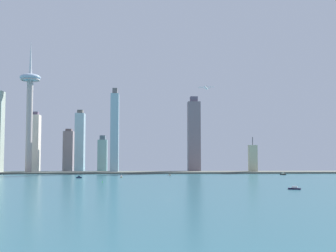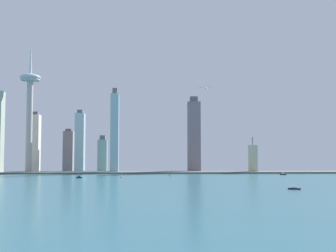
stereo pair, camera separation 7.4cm
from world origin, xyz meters
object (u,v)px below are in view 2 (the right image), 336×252
(skyscraper_5, at_px, (103,155))
(skyscraper_3, at_px, (253,159))
(airplane, at_px, (206,88))
(boat_0, at_px, (283,174))
(boat_2, at_px, (294,188))
(skyscraper_4, at_px, (194,136))
(boat_4, at_px, (170,175))
(skyscraper_7, at_px, (69,151))
(boat_5, at_px, (79,177))
(boat_1, at_px, (121,177))
(skyscraper_2, at_px, (115,132))
(observation_tower, at_px, (30,99))
(skyscraper_6, at_px, (80,142))
(skyscraper_0, at_px, (35,143))
(channel_buoy_0, at_px, (102,182))

(skyscraper_5, bearing_deg, skyscraper_3, -9.14)
(airplane, bearing_deg, skyscraper_3, 114.39)
(boat_0, distance_m, boat_2, 347.96)
(skyscraper_4, bearing_deg, boat_4, -111.56)
(skyscraper_7, bearing_deg, boat_0, -23.12)
(boat_5, bearing_deg, boat_1, -16.81)
(skyscraper_2, height_order, skyscraper_3, skyscraper_2)
(boat_0, height_order, boat_1, boat_1)
(skyscraper_3, distance_m, skyscraper_4, 137.57)
(observation_tower, height_order, boat_4, observation_tower)
(skyscraper_6, height_order, skyscraper_7, skyscraper_6)
(boat_4, height_order, airplane, airplane)
(observation_tower, relative_size, skyscraper_5, 3.48)
(observation_tower, height_order, boat_0, observation_tower)
(skyscraper_5, xyz_separation_m, boat_5, (-13.93, -231.70, -35.96))
(observation_tower, relative_size, skyscraper_2, 1.57)
(skyscraper_6, height_order, boat_2, skyscraper_6)
(boat_2, bearing_deg, skyscraper_6, 147.93)
(skyscraper_7, bearing_deg, airplane, -21.73)
(skyscraper_2, distance_m, boat_5, 211.67)
(skyscraper_6, height_order, boat_1, skyscraper_6)
(skyscraper_0, distance_m, boat_5, 300.92)
(skyscraper_6, xyz_separation_m, boat_5, (37.82, -246.39, -65.16))
(skyscraper_0, height_order, boat_1, skyscraper_0)
(skyscraper_0, relative_size, boat_0, 10.20)
(skyscraper_6, distance_m, airplane, 304.90)
(channel_buoy_0, bearing_deg, skyscraper_4, 64.11)
(boat_2, height_order, boat_5, boat_5)
(skyscraper_2, height_order, boat_0, skyscraper_2)
(boat_4, relative_size, airplane, 0.32)
(skyscraper_0, xyz_separation_m, boat_2, (414.34, -497.61, -63.93))
(skyscraper_0, height_order, skyscraper_5, skyscraper_0)
(boat_0, height_order, boat_4, boat_4)
(skyscraper_6, xyz_separation_m, boat_0, (409.09, -150.65, -65.14))
(skyscraper_7, relative_size, boat_4, 9.22)
(skyscraper_2, bearing_deg, skyscraper_3, -1.80)
(boat_5, height_order, channel_buoy_0, boat_5)
(boat_1, bearing_deg, skyscraper_2, 0.37)
(skyscraper_2, distance_m, channel_buoy_0, 314.76)
(skyscraper_6, bearing_deg, skyscraper_4, -4.58)
(boat_1, relative_size, channel_buoy_0, 3.10)
(boat_2, bearing_deg, airplane, 120.99)
(skyscraper_5, xyz_separation_m, boat_1, (54.78, -219.65, -36.21))
(boat_2, bearing_deg, boat_0, 99.05)
(skyscraper_6, distance_m, channel_buoy_0, 376.59)
(boat_4, bearing_deg, skyscraper_2, -141.37)
(observation_tower, distance_m, boat_1, 308.29)
(observation_tower, bearing_deg, channel_buoy_0, -58.59)
(boat_2, bearing_deg, skyscraper_4, 122.45)
(skyscraper_2, xyz_separation_m, boat_4, (109.75, -119.84, -84.11))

